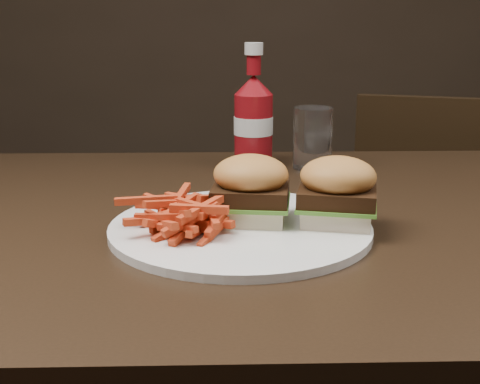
{
  "coord_description": "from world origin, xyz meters",
  "views": [
    {
      "loc": [
        -0.11,
        -0.87,
        1.02
      ],
      "look_at": [
        -0.08,
        -0.07,
        0.8
      ],
      "focal_mm": 50.0,
      "sensor_mm": 36.0,
      "label": 1
    }
  ],
  "objects_px": {
    "plate": "(240,229)",
    "ketchup_bottle": "(253,133)",
    "tumbler": "(313,138)",
    "chair_far": "(430,249)",
    "dining_table": "(299,227)"
  },
  "relations": [
    {
      "from": "plate",
      "to": "dining_table",
      "type": "bearing_deg",
      "value": 43.77
    },
    {
      "from": "plate",
      "to": "ketchup_bottle",
      "type": "bearing_deg",
      "value": 84.69
    },
    {
      "from": "dining_table",
      "to": "chair_far",
      "type": "relative_size",
      "value": 3.16
    },
    {
      "from": "plate",
      "to": "ketchup_bottle",
      "type": "relative_size",
      "value": 2.44
    },
    {
      "from": "chair_far",
      "to": "tumbler",
      "type": "height_order",
      "value": "tumbler"
    },
    {
      "from": "dining_table",
      "to": "ketchup_bottle",
      "type": "xyz_separation_m",
      "value": [
        -0.05,
        0.28,
        0.08
      ]
    },
    {
      "from": "plate",
      "to": "tumbler",
      "type": "relative_size",
      "value": 3.13
    },
    {
      "from": "chair_far",
      "to": "plate",
      "type": "xyz_separation_m",
      "value": [
        -0.5,
        -0.79,
        0.33
      ]
    },
    {
      "from": "chair_far",
      "to": "ketchup_bottle",
      "type": "xyz_separation_m",
      "value": [
        -0.47,
        -0.43,
        0.38
      ]
    },
    {
      "from": "dining_table",
      "to": "tumbler",
      "type": "distance_m",
      "value": 0.27
    },
    {
      "from": "ketchup_bottle",
      "to": "dining_table",
      "type": "bearing_deg",
      "value": -79.77
    },
    {
      "from": "tumbler",
      "to": "ketchup_bottle",
      "type": "bearing_deg",
      "value": 166.79
    },
    {
      "from": "chair_far",
      "to": "plate",
      "type": "bearing_deg",
      "value": 74.94
    },
    {
      "from": "ketchup_bottle",
      "to": "tumbler",
      "type": "bearing_deg",
      "value": -13.21
    },
    {
      "from": "chair_far",
      "to": "ketchup_bottle",
      "type": "height_order",
      "value": "ketchup_bottle"
    }
  ]
}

